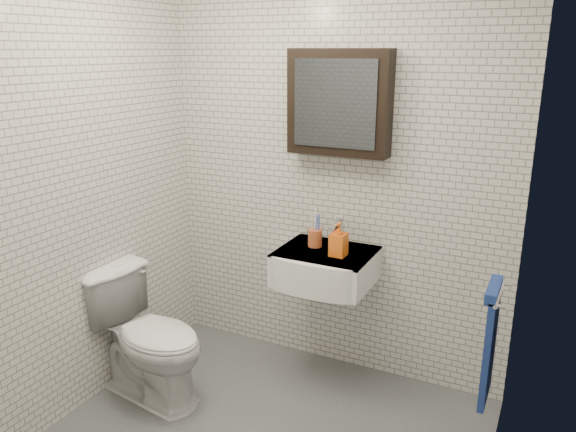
{
  "coord_description": "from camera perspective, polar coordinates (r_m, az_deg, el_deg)",
  "views": [
    {
      "loc": [
        1.23,
        -2.12,
        2.0
      ],
      "look_at": [
        -0.04,
        0.45,
        1.14
      ],
      "focal_mm": 35.0,
      "sensor_mm": 36.0,
      "label": 1
    }
  ],
  "objects": [
    {
      "name": "room_shell",
      "position": [
        2.51,
        -3.75,
        4.4
      ],
      "size": [
        2.22,
        2.02,
        2.51
      ],
      "color": "silver",
      "rests_on": "ground"
    },
    {
      "name": "washbasin",
      "position": [
        3.33,
        3.58,
        -5.27
      ],
      "size": [
        0.55,
        0.5,
        0.2
      ],
      "color": "white",
      "rests_on": "room_shell"
    },
    {
      "name": "faucet",
      "position": [
        3.44,
        4.9,
        -1.68
      ],
      "size": [
        0.06,
        0.2,
        0.15
      ],
      "color": "silver",
      "rests_on": "washbasin"
    },
    {
      "name": "mirror_cabinet",
      "position": [
        3.28,
        5.22,
        11.38
      ],
      "size": [
        0.6,
        0.15,
        0.6
      ],
      "color": "black",
      "rests_on": "room_shell"
    },
    {
      "name": "towel_rail",
      "position": [
        2.78,
        19.88,
        -11.63
      ],
      "size": [
        0.09,
        0.3,
        0.58
      ],
      "color": "silver",
      "rests_on": "room_shell"
    },
    {
      "name": "toothbrush_cup",
      "position": [
        3.38,
        2.76,
        -2.15
      ],
      "size": [
        0.11,
        0.11,
        0.23
      ],
      "rotation": [
        0.0,
        0.0,
        0.37
      ],
      "color": "#B8532E",
      "rests_on": "washbasin"
    },
    {
      "name": "soap_bottle",
      "position": [
        3.23,
        5.17,
        -2.38
      ],
      "size": [
        0.09,
        0.1,
        0.2
      ],
      "primitive_type": "imported",
      "rotation": [
        0.0,
        0.0,
        -0.05
      ],
      "color": "orange",
      "rests_on": "washbasin"
    },
    {
      "name": "toilet",
      "position": [
        3.44,
        -14.04,
        -11.79
      ],
      "size": [
        0.82,
        0.55,
        0.77
      ],
      "primitive_type": "imported",
      "rotation": [
        0.0,
        0.0,
        1.41
      ],
      "color": "white",
      "rests_on": "ground"
    }
  ]
}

